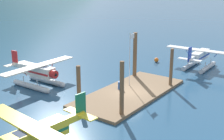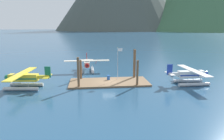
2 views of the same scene
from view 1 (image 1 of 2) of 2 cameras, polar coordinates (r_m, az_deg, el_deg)
name	(u,v)px [view 1 (image 1 of 2)]	position (r m, az deg, el deg)	size (l,w,h in m)	color
ground_plane	(130,94)	(34.13, 3.41, -4.53)	(1200.00, 1200.00, 0.00)	navy
dock_platform	(130,93)	(34.08, 3.42, -4.29)	(14.68, 6.38, 0.30)	brown
piling_near_left	(122,90)	(27.54, 1.86, -3.76)	(0.41, 0.41, 5.38)	brown
piling_near_right	(171,68)	(36.16, 11.14, 0.32)	(0.39, 0.39, 4.71)	brown
piling_far_left	(79,85)	(31.08, -6.31, -2.79)	(0.44, 0.44, 4.02)	brown
piling_far_right	(135,56)	(39.05, 4.35, 2.75)	(0.51, 0.51, 5.98)	brown
flagpole	(130,53)	(35.09, 3.48, 3.20)	(0.95, 0.10, 6.26)	silver
fuel_drum	(120,85)	(34.55, 1.61, -2.94)	(0.62, 0.62, 0.88)	#1E4C99
mooring_buoy	(156,60)	(47.78, 8.41, 1.90)	(0.70, 0.70, 0.70)	orange
seaplane_cream_bow_left	(38,73)	(37.21, -13.79, -0.63)	(10.43, 7.98, 3.84)	#B7BABF
seaplane_yellow_port_aft	(37,140)	(22.22, -14.04, -12.64)	(7.96, 10.49, 3.84)	#B7BABF
seaplane_white_stbd_aft	(200,58)	(45.51, 16.30, 2.27)	(7.98, 10.42, 3.84)	#B7BABF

